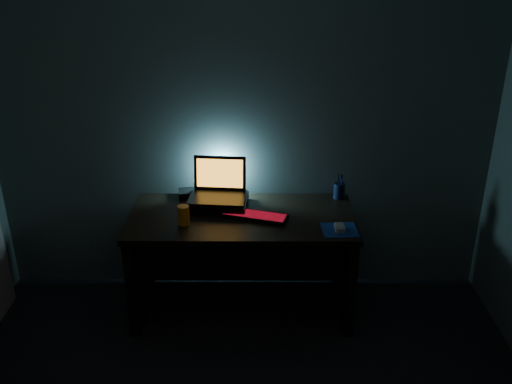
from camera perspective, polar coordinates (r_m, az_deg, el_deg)
room at (r=2.13m, az=-2.73°, el=-9.99°), size 3.50×4.00×2.50m
desk at (r=3.95m, az=-1.39°, el=-5.35°), size 1.50×0.70×0.75m
riser at (r=3.90m, az=-3.84°, el=-1.09°), size 0.42×0.33×0.06m
laptop at (r=3.90m, az=-3.76°, el=0.42°), size 0.40×0.31×0.26m
keyboard at (r=3.75m, az=-0.13°, el=-2.40°), size 0.45×0.26×0.03m
mousepad at (r=3.64m, az=8.37°, el=-3.78°), size 0.23×0.21×0.00m
mouse at (r=3.63m, az=8.38°, el=-3.55°), size 0.06×0.10×0.03m
pen_cup at (r=4.05m, az=8.31°, el=0.13°), size 0.10×0.10×0.11m
juice_glass at (r=3.67m, az=-7.24°, el=-2.31°), size 0.09×0.09×0.13m
router at (r=4.07m, az=-6.68°, el=-0.16°), size 0.16×0.14×0.05m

